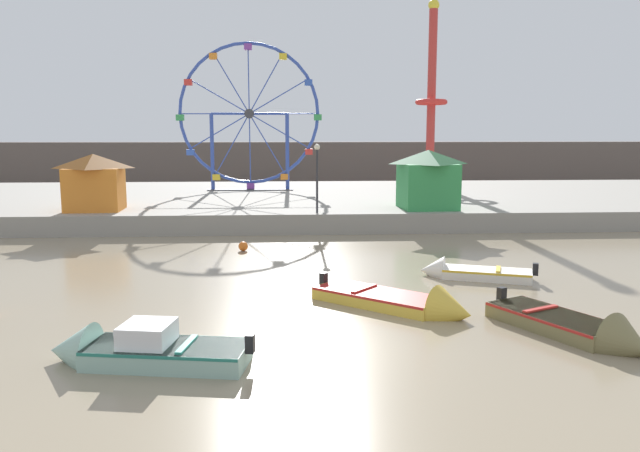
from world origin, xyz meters
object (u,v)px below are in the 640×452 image
at_px(motorboat_mustard_yellow, 409,303).
at_px(ferris_wheel_blue_frame, 249,117).
at_px(drop_tower_red_tower, 431,107).
at_px(carnival_booth_green_kiosk, 428,178).
at_px(motorboat_white_red_stripe, 465,272).
at_px(promenade_lamp_near, 317,168).
at_px(motorboat_seafoam, 132,350).
at_px(carnival_booth_orange_canopy, 94,181).
at_px(mooring_buoy_orange, 243,246).
at_px(motorboat_olive_wood, 583,330).

relative_size(motorboat_mustard_yellow, ferris_wheel_blue_frame, 0.46).
bearing_deg(drop_tower_red_tower, motorboat_mustard_yellow, -104.23).
bearing_deg(ferris_wheel_blue_frame, carnival_booth_green_kiosk, -48.66).
distance_m(motorboat_white_red_stripe, promenade_lamp_near, 12.55).
xyz_separation_m(motorboat_seafoam, carnival_booth_orange_canopy, (-6.86, 21.18, 2.43)).
relative_size(motorboat_white_red_stripe, ferris_wheel_blue_frame, 0.39).
height_order(motorboat_mustard_yellow, carnival_booth_green_kiosk, carnival_booth_green_kiosk).
xyz_separation_m(carnival_booth_orange_canopy, mooring_buoy_orange, (8.65, -6.92, -2.53)).
relative_size(drop_tower_red_tower, carnival_booth_green_kiosk, 4.34).
bearing_deg(carnival_booth_orange_canopy, motorboat_white_red_stripe, -39.35).
relative_size(motorboat_white_red_stripe, mooring_buoy_orange, 9.72).
bearing_deg(ferris_wheel_blue_frame, carnival_booth_orange_canopy, -124.23).
relative_size(carnival_booth_orange_canopy, promenade_lamp_near, 0.91).
bearing_deg(motorboat_white_red_stripe, ferris_wheel_blue_frame, -49.02).
relative_size(carnival_booth_orange_canopy, mooring_buoy_orange, 7.70).
distance_m(motorboat_white_red_stripe, carnival_booth_green_kiosk, 12.96).
relative_size(motorboat_seafoam, ferris_wheel_blue_frame, 0.47).
bearing_deg(motorboat_mustard_yellow, motorboat_seafoam, -110.66).
relative_size(motorboat_olive_wood, motorboat_mustard_yellow, 0.99).
relative_size(drop_tower_red_tower, carnival_booth_orange_canopy, 4.42).
distance_m(motorboat_white_red_stripe, drop_tower_red_tower, 30.63).
bearing_deg(motorboat_seafoam, motorboat_white_red_stripe, -132.06).
bearing_deg(motorboat_white_red_stripe, motorboat_olive_wood, 118.94).
bearing_deg(motorboat_mustard_yellow, carnival_booth_green_kiosk, 116.23).
height_order(motorboat_olive_wood, promenade_lamp_near, promenade_lamp_near).
bearing_deg(carnival_booth_orange_canopy, motorboat_olive_wood, -50.26).
bearing_deg(motorboat_white_red_stripe, motorboat_mustard_yellow, 75.08).
height_order(motorboat_mustard_yellow, mooring_buoy_orange, motorboat_mustard_yellow).
height_order(carnival_booth_green_kiosk, promenade_lamp_near, promenade_lamp_near).
relative_size(carnival_booth_orange_canopy, carnival_booth_green_kiosk, 0.98).
xyz_separation_m(motorboat_olive_wood, carnival_booth_orange_canopy, (-18.47, 20.10, 2.51)).
bearing_deg(motorboat_white_red_stripe, carnival_booth_orange_canopy, -16.06).
bearing_deg(motorboat_mustard_yellow, ferris_wheel_blue_frame, 143.20).
bearing_deg(motorboat_olive_wood, motorboat_seafoam, -110.94).
bearing_deg(ferris_wheel_blue_frame, promenade_lamp_near, -72.76).
xyz_separation_m(motorboat_seafoam, drop_tower_red_tower, (16.01, 37.54, 7.20)).
height_order(motorboat_olive_wood, drop_tower_red_tower, drop_tower_red_tower).
xyz_separation_m(motorboat_olive_wood, motorboat_seafoam, (-11.61, -1.08, 0.08)).
height_order(motorboat_olive_wood, ferris_wheel_blue_frame, ferris_wheel_blue_frame).
bearing_deg(motorboat_mustard_yellow, promenade_lamp_near, 138.45).
relative_size(motorboat_mustard_yellow, promenade_lamp_near, 1.33).
bearing_deg(drop_tower_red_tower, motorboat_olive_wood, -96.87).
bearing_deg(motorboat_mustard_yellow, motorboat_white_red_stripe, 95.66).
bearing_deg(ferris_wheel_blue_frame, drop_tower_red_tower, 16.77).
bearing_deg(carnival_booth_orange_canopy, motorboat_seafoam, -74.89).
distance_m(drop_tower_red_tower, promenade_lamp_near, 21.40).
xyz_separation_m(drop_tower_red_tower, carnival_booth_orange_canopy, (-22.86, -16.36, -4.77)).
height_order(motorboat_seafoam, promenade_lamp_near, promenade_lamp_near).
xyz_separation_m(motorboat_mustard_yellow, carnival_booth_green_kiosk, (4.45, 16.86, 2.63)).
relative_size(motorboat_olive_wood, carnival_booth_orange_canopy, 1.45).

